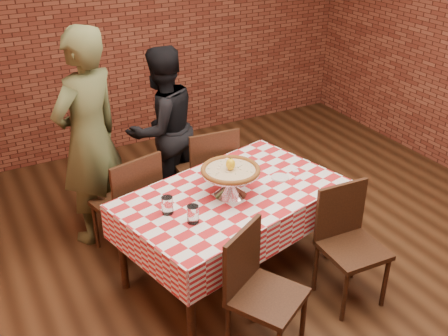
{
  "coord_description": "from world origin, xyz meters",
  "views": [
    {
      "loc": [
        -1.97,
        -2.72,
        2.81
      ],
      "look_at": [
        -0.29,
        0.37,
        0.93
      ],
      "focal_mm": 42.62,
      "sensor_mm": 36.0,
      "label": 1
    }
  ],
  "objects_px": {
    "pizza_stand": "(230,183)",
    "chair_near_left": "(268,297)",
    "pizza": "(231,170)",
    "condiment_caddy": "(214,169)",
    "water_glass_right": "(167,205)",
    "chair_near_right": "(353,249)",
    "water_glass_left": "(193,214)",
    "table": "(231,234)",
    "chair_far_right": "(206,171)",
    "chair_far_left": "(126,202)",
    "diner_black": "(162,128)",
    "diner_olive": "(89,139)"
  },
  "relations": [
    {
      "from": "chair_near_left",
      "to": "chair_far_left",
      "type": "relative_size",
      "value": 0.96
    },
    {
      "from": "pizza",
      "to": "diner_olive",
      "type": "xyz_separation_m",
      "value": [
        -0.75,
        1.08,
        -0.02
      ]
    },
    {
      "from": "pizza",
      "to": "diner_black",
      "type": "xyz_separation_m",
      "value": [
        0.0,
        1.32,
        -0.18
      ]
    },
    {
      "from": "table",
      "to": "diner_olive",
      "type": "bearing_deg",
      "value": 126.1
    },
    {
      "from": "water_glass_right",
      "to": "chair_near_right",
      "type": "xyz_separation_m",
      "value": [
        1.17,
        -0.66,
        -0.37
      ]
    },
    {
      "from": "table",
      "to": "pizza_stand",
      "type": "xyz_separation_m",
      "value": [
        -0.02,
        -0.02,
        0.48
      ]
    },
    {
      "from": "water_glass_left",
      "to": "diner_olive",
      "type": "height_order",
      "value": "diner_olive"
    },
    {
      "from": "pizza",
      "to": "condiment_caddy",
      "type": "xyz_separation_m",
      "value": [
        0.01,
        0.29,
        -0.13
      ]
    },
    {
      "from": "table",
      "to": "pizza_stand",
      "type": "height_order",
      "value": "pizza_stand"
    },
    {
      "from": "water_glass_left",
      "to": "chair_far_right",
      "type": "bearing_deg",
      "value": 59.28
    },
    {
      "from": "chair_far_left",
      "to": "diner_olive",
      "type": "bearing_deg",
      "value": -79.89
    },
    {
      "from": "table",
      "to": "chair_far_right",
      "type": "distance_m",
      "value": 0.9
    },
    {
      "from": "water_glass_right",
      "to": "condiment_caddy",
      "type": "height_order",
      "value": "condiment_caddy"
    },
    {
      "from": "chair_near_left",
      "to": "water_glass_left",
      "type": "bearing_deg",
      "value": 82.39
    },
    {
      "from": "water_glass_right",
      "to": "diner_black",
      "type": "xyz_separation_m",
      "value": [
        0.52,
        1.34,
        -0.04
      ]
    },
    {
      "from": "condiment_caddy",
      "to": "chair_near_right",
      "type": "bearing_deg",
      "value": -87.77
    },
    {
      "from": "chair_far_right",
      "to": "pizza",
      "type": "bearing_deg",
      "value": 79.54
    },
    {
      "from": "water_glass_left",
      "to": "table",
      "type": "bearing_deg",
      "value": 27.86
    },
    {
      "from": "diner_olive",
      "to": "diner_black",
      "type": "bearing_deg",
      "value": 169.25
    },
    {
      "from": "pizza_stand",
      "to": "chair_near_left",
      "type": "xyz_separation_m",
      "value": [
        -0.17,
        -0.81,
        -0.4
      ]
    },
    {
      "from": "table",
      "to": "condiment_caddy",
      "type": "xyz_separation_m",
      "value": [
        -0.01,
        0.27,
        0.46
      ]
    },
    {
      "from": "pizza",
      "to": "chair_near_right",
      "type": "bearing_deg",
      "value": -45.82
    },
    {
      "from": "pizza",
      "to": "chair_far_right",
      "type": "bearing_deg",
      "value": 74.75
    },
    {
      "from": "chair_near_left",
      "to": "chair_far_left",
      "type": "bearing_deg",
      "value": 76.36
    },
    {
      "from": "condiment_caddy",
      "to": "chair_far_left",
      "type": "distance_m",
      "value": 0.83
    },
    {
      "from": "diner_olive",
      "to": "pizza_stand",
      "type": "bearing_deg",
      "value": 95.98
    },
    {
      "from": "water_glass_right",
      "to": "chair_far_right",
      "type": "relative_size",
      "value": 0.14
    },
    {
      "from": "table",
      "to": "pizza",
      "type": "distance_m",
      "value": 0.59
    },
    {
      "from": "pizza",
      "to": "chair_far_left",
      "type": "bearing_deg",
      "value": 129.41
    },
    {
      "from": "pizza",
      "to": "water_glass_right",
      "type": "height_order",
      "value": "pizza"
    },
    {
      "from": "pizza",
      "to": "chair_near_left",
      "type": "bearing_deg",
      "value": -102.09
    },
    {
      "from": "chair_far_right",
      "to": "diner_black",
      "type": "distance_m",
      "value": 0.58
    },
    {
      "from": "condiment_caddy",
      "to": "chair_near_left",
      "type": "height_order",
      "value": "condiment_caddy"
    },
    {
      "from": "water_glass_left",
      "to": "condiment_caddy",
      "type": "relative_size",
      "value": 0.85
    },
    {
      "from": "chair_near_right",
      "to": "diner_olive",
      "type": "relative_size",
      "value": 0.48
    },
    {
      "from": "chair_near_left",
      "to": "condiment_caddy",
      "type": "bearing_deg",
      "value": 51.33
    },
    {
      "from": "chair_near_right",
      "to": "chair_far_right",
      "type": "xyz_separation_m",
      "value": [
        -0.41,
        1.56,
        0.02
      ]
    },
    {
      "from": "pizza_stand",
      "to": "pizza",
      "type": "distance_m",
      "value": 0.1
    },
    {
      "from": "chair_near_right",
      "to": "chair_near_left",
      "type": "bearing_deg",
      "value": -167.92
    },
    {
      "from": "table",
      "to": "diner_black",
      "type": "bearing_deg",
      "value": 90.77
    },
    {
      "from": "water_glass_left",
      "to": "water_glass_right",
      "type": "xyz_separation_m",
      "value": [
        -0.11,
        0.19,
        0.0
      ]
    },
    {
      "from": "condiment_caddy",
      "to": "diner_olive",
      "type": "xyz_separation_m",
      "value": [
        -0.76,
        0.78,
        0.11
      ]
    },
    {
      "from": "pizza_stand",
      "to": "diner_black",
      "type": "height_order",
      "value": "diner_black"
    },
    {
      "from": "pizza_stand",
      "to": "chair_far_left",
      "type": "height_order",
      "value": "pizza_stand"
    },
    {
      "from": "chair_far_left",
      "to": "water_glass_right",
      "type": "bearing_deg",
      "value": 82.69
    },
    {
      "from": "pizza_stand",
      "to": "water_glass_left",
      "type": "xyz_separation_m",
      "value": [
        -0.41,
        -0.21,
        -0.03
      ]
    },
    {
      "from": "pizza",
      "to": "water_glass_left",
      "type": "xyz_separation_m",
      "value": [
        -0.41,
        -0.21,
        -0.14
      ]
    },
    {
      "from": "pizza",
      "to": "water_glass_right",
      "type": "bearing_deg",
      "value": -178.34
    },
    {
      "from": "pizza",
      "to": "condiment_caddy",
      "type": "height_order",
      "value": "pizza"
    },
    {
      "from": "pizza_stand",
      "to": "condiment_caddy",
      "type": "bearing_deg",
      "value": 87.49
    }
  ]
}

